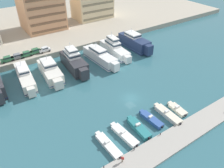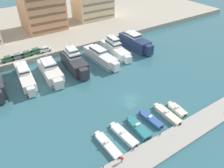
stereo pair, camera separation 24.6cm
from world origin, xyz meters
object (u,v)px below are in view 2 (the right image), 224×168
(yacht_ivory_left, at_px, (25,76))
(motorboat_white_far_left, at_px, (108,145))
(car_green_mid_left, at_px, (27,54))
(motorboat_cream_center, at_px, (167,114))
(pedestrian_near_edge, at_px, (122,159))
(car_white_center, at_px, (45,49))
(yacht_white_center_right, at_px, (115,48))
(car_grey_left, at_px, (17,56))
(car_green_far_left, at_px, (8,59))
(yacht_charcoal_center_left, at_px, (74,62))
(car_green_center_left, at_px, (36,51))
(motorboat_blue_center_left, at_px, (151,119))
(yacht_ivory_mid_left, at_px, (51,71))
(motorboat_teal_mid_left, at_px, (138,128))
(motorboat_cream_center_right, at_px, (177,109))
(yacht_white_center, at_px, (100,57))
(motorboat_white_left, at_px, (124,135))
(yacht_navy_mid_right, at_px, (135,42))

(yacht_ivory_left, bearing_deg, motorboat_white_far_left, -78.03)
(car_green_mid_left, bearing_deg, motorboat_cream_center, -66.64)
(car_green_mid_left, height_order, pedestrian_near_edge, car_green_mid_left)
(car_white_center, xyz_separation_m, pedestrian_near_edge, (-3.40, -51.66, -1.57))
(yacht_white_center_right, xyz_separation_m, car_grey_left, (-31.87, 11.65, 0.89))
(car_green_far_left, bearing_deg, yacht_ivory_left, -80.15)
(yacht_charcoal_center_left, relative_size, yacht_white_center_right, 0.92)
(motorboat_white_far_left, distance_m, car_green_center_left, 47.34)
(yacht_ivory_left, xyz_separation_m, motorboat_blue_center_left, (20.11, -33.69, -1.41))
(car_green_mid_left, bearing_deg, car_green_far_left, -178.27)
(yacht_ivory_mid_left, bearing_deg, motorboat_teal_mid_left, -75.66)
(motorboat_white_far_left, relative_size, motorboat_cream_center, 0.99)
(motorboat_cream_center_right, bearing_deg, yacht_ivory_mid_left, 122.02)
(yacht_charcoal_center_left, xyz_separation_m, yacht_white_center, (9.65, -0.51, -0.65))
(yacht_ivory_left, height_order, motorboat_white_far_left, yacht_ivory_left)
(pedestrian_near_edge, bearing_deg, car_grey_left, 96.91)
(yacht_ivory_left, relative_size, motorboat_white_left, 2.15)
(car_green_mid_left, bearing_deg, motorboat_white_left, -80.69)
(pedestrian_near_edge, bearing_deg, motorboat_blue_center_left, 24.13)
(yacht_white_center_right, relative_size, motorboat_cream_center, 2.11)
(yacht_ivory_left, distance_m, car_white_center, 16.32)
(yacht_white_center, xyz_separation_m, motorboat_teal_mid_left, (-9.47, -32.35, -1.46))
(yacht_charcoal_center_left, bearing_deg, yacht_ivory_mid_left, -178.94)
(car_white_center, bearing_deg, yacht_white_center_right, -27.69)
(yacht_ivory_mid_left, bearing_deg, yacht_white_center, -1.14)
(car_green_far_left, xyz_separation_m, car_white_center, (12.82, 0.16, 0.00))
(yacht_charcoal_center_left, xyz_separation_m, motorboat_cream_center, (8.91, -33.36, -2.08))
(yacht_white_center_right, relative_size, car_green_mid_left, 4.36)
(motorboat_cream_center, distance_m, motorboat_cream_center_right, 3.61)
(motorboat_white_left, bearing_deg, yacht_white_center, 67.31)
(yacht_ivory_mid_left, bearing_deg, motorboat_white_left, -82.30)
(car_white_center, distance_m, pedestrian_near_edge, 51.80)
(motorboat_cream_center, relative_size, car_green_mid_left, 2.07)
(car_green_far_left, bearing_deg, motorboat_cream_center, -60.37)
(motorboat_cream_center_right, xyz_separation_m, pedestrian_near_edge, (-20.80, -4.82, 1.08))
(yacht_ivory_mid_left, distance_m, yacht_white_center, 17.84)
(yacht_navy_mid_right, bearing_deg, yacht_ivory_mid_left, -177.38)
(motorboat_blue_center_left, height_order, motorboat_cream_center_right, motorboat_cream_center_right)
(car_green_far_left, bearing_deg, yacht_charcoal_center_left, -37.17)
(yacht_charcoal_center_left, xyz_separation_m, motorboat_teal_mid_left, (0.18, -32.86, -2.12))
(yacht_ivory_mid_left, distance_m, pedestrian_near_edge, 37.93)
(yacht_charcoal_center_left, bearing_deg, car_green_far_left, 142.83)
(motorboat_white_far_left, relative_size, car_grey_left, 2.10)
(yacht_white_center_right, relative_size, motorboat_white_far_left, 2.13)
(motorboat_cream_center_right, distance_m, car_white_center, 50.03)
(yacht_ivory_mid_left, xyz_separation_m, car_green_center_left, (0.05, 14.35, 1.04))
(yacht_white_center_right, distance_m, car_green_center_left, 28.29)
(yacht_white_center, relative_size, motorboat_white_far_left, 2.12)
(yacht_ivory_left, bearing_deg, car_green_mid_left, 70.99)
(motorboat_cream_center, distance_m, car_green_far_left, 53.87)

